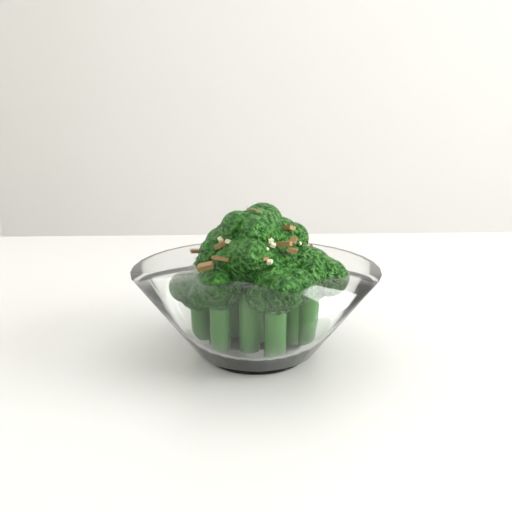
# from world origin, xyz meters

# --- Properties ---
(table) EXTENTS (1.37, 1.09, 0.75)m
(table) POSITION_xyz_m (-0.11, 0.14, 0.68)
(table) COLOR white
(table) RESTS_ON ground
(broccoli_dish) EXTENTS (0.22, 0.22, 0.14)m
(broccoli_dish) POSITION_xyz_m (-0.15, 0.01, 0.80)
(broccoli_dish) COLOR white
(broccoli_dish) RESTS_ON table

